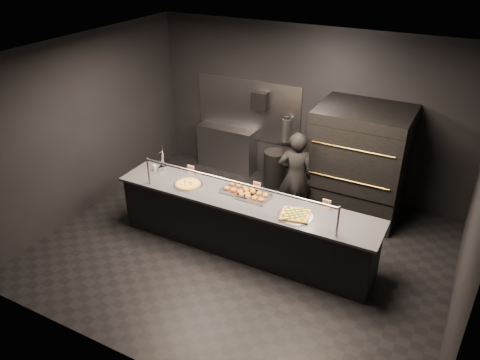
{
  "coord_description": "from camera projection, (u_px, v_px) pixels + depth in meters",
  "views": [
    {
      "loc": [
        2.72,
        -5.28,
        4.45
      ],
      "look_at": [
        -0.17,
        0.2,
        1.08
      ],
      "focal_mm": 35.0,
      "sensor_mm": 36.0,
      "label": 1
    }
  ],
  "objects": [
    {
      "name": "fire_extinguisher",
      "position": [
        286.0,
        130.0,
        8.84
      ],
      "size": [
        0.14,
        0.14,
        0.51
      ],
      "color": "#B2B2B7",
      "rests_on": "room"
    },
    {
      "name": "prep_shelf",
      "position": [
        227.0,
        148.0,
        9.59
      ],
      "size": [
        1.2,
        0.35,
        0.9
      ],
      "primitive_type": "cube",
      "color": "#99999E",
      "rests_on": "ground"
    },
    {
      "name": "square_pizza",
      "position": [
        295.0,
        215.0,
        6.46
      ],
      "size": [
        0.5,
        0.5,
        0.05
      ],
      "color": "silver",
      "rests_on": "service_counter"
    },
    {
      "name": "beer_tap",
      "position": [
        163.0,
        162.0,
        7.65
      ],
      "size": [
        0.12,
        0.18,
        0.48
      ],
      "color": "silver",
      "rests_on": "service_counter"
    },
    {
      "name": "towel_dispenser",
      "position": [
        260.0,
        101.0,
        8.83
      ],
      "size": [
        0.3,
        0.2,
        0.35
      ],
      "primitive_type": "cube",
      "color": "black",
      "rests_on": "room"
    },
    {
      "name": "slider_tray_a",
      "position": [
        240.0,
        189.0,
        7.07
      ],
      "size": [
        0.57,
        0.47,
        0.08
      ],
      "color": "silver",
      "rests_on": "service_counter"
    },
    {
      "name": "condiment_jar",
      "position": [
        156.0,
        169.0,
        7.64
      ],
      "size": [
        0.15,
        0.06,
        0.1
      ],
      "color": "silver",
      "rests_on": "service_counter"
    },
    {
      "name": "service_counter",
      "position": [
        244.0,
        224.0,
        7.12
      ],
      "size": [
        4.1,
        0.78,
        1.37
      ],
      "color": "black",
      "rests_on": "ground"
    },
    {
      "name": "pizza_oven",
      "position": [
        359.0,
        162.0,
        7.86
      ],
      "size": [
        1.5,
        1.23,
        1.91
      ],
      "color": "black",
      "rests_on": "ground"
    },
    {
      "name": "worker",
      "position": [
        295.0,
        177.0,
        7.75
      ],
      "size": [
        0.68,
        0.56,
        1.59
      ],
      "primitive_type": "imported",
      "rotation": [
        0.0,
        0.0,
        3.51
      ],
      "color": "black",
      "rests_on": "ground"
    },
    {
      "name": "room",
      "position": [
        244.0,
        161.0,
        6.67
      ],
      "size": [
        6.04,
        6.0,
        3.0
      ],
      "color": "black",
      "rests_on": "ground"
    },
    {
      "name": "round_pizza",
      "position": [
        188.0,
        184.0,
        7.24
      ],
      "size": [
        0.46,
        0.46,
        0.03
      ],
      "color": "silver",
      "rests_on": "service_counter"
    },
    {
      "name": "trash_bin",
      "position": [
        275.0,
        169.0,
        8.99
      ],
      "size": [
        0.42,
        0.42,
        0.7
      ],
      "primitive_type": "cylinder",
      "color": "black",
      "rests_on": "ground"
    },
    {
      "name": "slider_tray_b",
      "position": [
        254.0,
        196.0,
        6.91
      ],
      "size": [
        0.52,
        0.42,
        0.07
      ],
      "color": "silver",
      "rests_on": "service_counter"
    },
    {
      "name": "tent_cards",
      "position": [
        255.0,
        186.0,
        7.07
      ],
      "size": [
        2.4,
        0.04,
        0.15
      ],
      "color": "white",
      "rests_on": "service_counter"
    }
  ]
}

